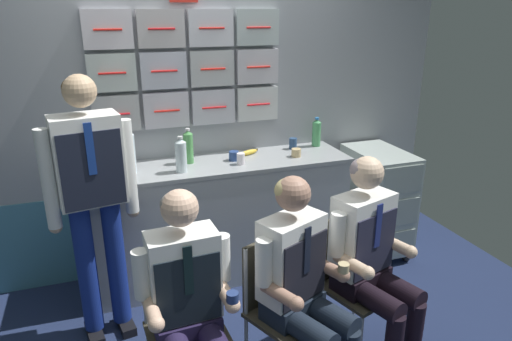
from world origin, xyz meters
name	(u,v)px	position (x,y,z in m)	size (l,w,h in m)	color
galley_bulkhead	(193,135)	(0.00, 1.37, 1.09)	(4.20, 0.14, 2.15)	#969AA1
galley_counter	(223,218)	(0.15, 1.09, 0.47)	(1.97, 0.53, 0.94)	#A5A9AC
service_trolley	(377,199)	(1.48, 0.99, 0.49)	(0.40, 0.65, 0.91)	black
folding_chair_left	(183,312)	(-0.39, -0.03, 0.51)	(0.42, 0.42, 0.84)	#A8AAAF
crew_member_left	(189,303)	(-0.38, -0.20, 0.68)	(0.49, 0.61, 1.24)	black
folding_chair_center	(280,295)	(0.15, -0.07, 0.51)	(0.53, 0.53, 0.84)	#A8AAAF
crew_member_center	(303,281)	(0.22, -0.21, 0.68)	(0.55, 0.67, 1.24)	black
folding_chair_right	(349,268)	(0.66, 0.05, 0.51)	(0.50, 0.50, 0.84)	#A8AAAF
crew_member_right	(372,254)	(0.71, -0.10, 0.69)	(0.52, 0.67, 1.26)	black
crew_member_standing	(92,190)	(-0.78, 0.63, 1.01)	(0.53, 0.31, 1.69)	black
water_bottle_blue_cap	(181,155)	(-0.18, 0.98, 1.06)	(0.08, 0.08, 0.26)	silver
water_bottle_tall	(188,147)	(-0.09, 1.15, 1.06)	(0.07, 0.07, 0.26)	#4F9B51
water_bottle_short	(316,133)	(1.01, 1.24, 1.05)	(0.07, 0.07, 0.24)	#48985B
water_bottle_clear	(130,152)	(-0.51, 1.07, 1.09)	(0.08, 0.08, 0.32)	silver
paper_cup_tan	(293,143)	(0.79, 1.23, 0.98)	(0.06, 0.06, 0.09)	navy
coffee_cup_white	(241,158)	(0.27, 0.99, 0.98)	(0.06, 0.06, 0.08)	white
coffee_cup_spare	(234,156)	(0.24, 1.10, 0.97)	(0.07, 0.07, 0.07)	navy
paper_cup_blue	(296,152)	(0.73, 1.03, 0.97)	(0.07, 0.07, 0.06)	tan
snack_banana	(249,152)	(0.40, 1.19, 0.96)	(0.17, 0.10, 0.04)	yellow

